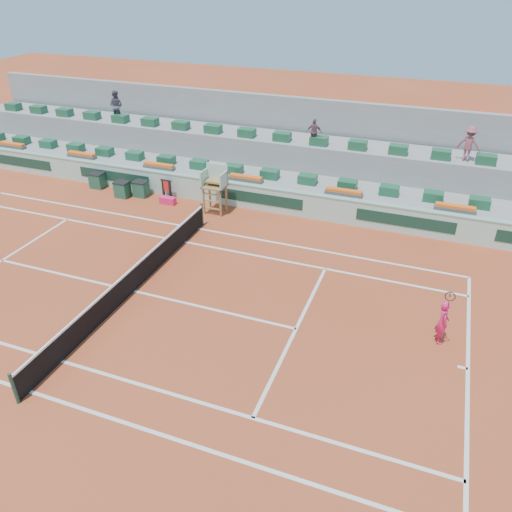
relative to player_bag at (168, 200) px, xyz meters
The scene contains 20 objects.
ground 7.94m from the player_bag, 69.95° to the right, with size 90.00×90.00×0.00m, color #98391D.
seating_tier_lower 4.26m from the player_bag, 50.04° to the left, with size 36.00×4.00×1.20m, color gray.
seating_tier_upper 5.67m from the player_bag, 60.70° to the left, with size 36.00×2.40×2.60m, color gray.
stadium_back_wall 7.28m from the player_bag, 67.12° to the left, with size 36.00×0.40×4.40m, color gray.
player_bag is the anchor object (origin of this frame).
spectator_left 7.93m from the player_bag, 141.42° to the left, with size 0.85×0.66×1.75m, color #494855.
spectator_mid 8.28m from the player_bag, 32.67° to the left, with size 0.79×0.33×1.34m, color #734C5B.
spectator_right 14.89m from the player_bag, 17.60° to the left, with size 1.07×0.61×1.65m, color #904854.
court_lines 7.94m from the player_bag, 69.95° to the right, with size 23.89×11.09×0.01m.
tennis_net 7.94m from the player_bag, 69.95° to the right, with size 0.10×11.97×1.10m.
advertising_hoarding 2.97m from the player_bag, 20.83° to the left, with size 36.00×0.34×1.26m.
umpire_chair 3.04m from the player_bag, ahead, with size 1.10×0.90×2.40m.
seat_row_lower 3.80m from the player_bag, 40.79° to the left, with size 32.90×0.60×0.44m.
seat_row_upper 5.69m from the player_bag, 57.36° to the left, with size 32.90×0.60×0.44m.
flower_planters 2.28m from the player_bag, 51.73° to the left, with size 26.80×0.36×0.28m.
drink_cooler_a 1.85m from the player_bag, 168.14° to the left, with size 0.75×0.65×0.84m.
drink_cooler_b 2.69m from the player_bag, behind, with size 0.75×0.65×0.84m.
drink_cooler_c 4.71m from the player_bag, behind, with size 0.78×0.67×0.84m.
towel_rack 0.83m from the player_bag, 121.70° to the left, with size 0.62×0.10×1.03m.
tennis_player 15.11m from the player_bag, 25.07° to the right, with size 0.51×0.89×2.28m.
Camera 1 is at (9.82, -12.94, 10.74)m, focal length 35.00 mm.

